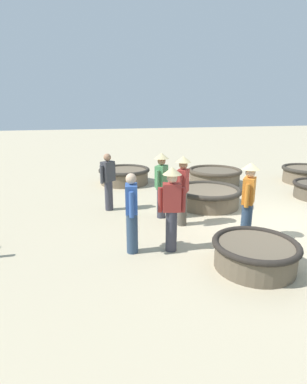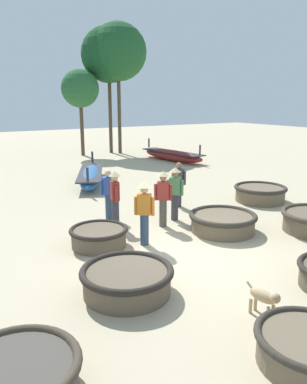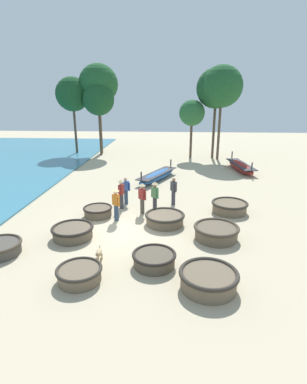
# 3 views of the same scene
# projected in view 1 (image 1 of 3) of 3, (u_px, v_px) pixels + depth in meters

# --- Properties ---
(ground_plane) EXTENTS (80.00, 80.00, 0.00)m
(ground_plane) POSITION_uv_depth(u_px,v_px,m) (272.00, 228.00, 7.03)
(ground_plane) COLOR #BCAD8C
(coracle_beside_post) EXTENTS (1.97, 1.97, 0.59)m
(coracle_beside_post) POSITION_uv_depth(u_px,v_px,m) (214.00, 176.00, 11.10)
(coracle_beside_post) COLOR brown
(coracle_beside_post) RESTS_ON ground
(coracle_nearest) EXTENTS (1.92, 1.92, 0.58)m
(coracle_nearest) POSITION_uv_depth(u_px,v_px,m) (124.00, 175.00, 11.28)
(coracle_nearest) COLOR brown
(coracle_nearest) RESTS_ON ground
(coracle_far_left) EXTENTS (1.50, 1.50, 0.50)m
(coracle_far_left) POSITION_uv_depth(u_px,v_px,m) (255.00, 253.00, 5.21)
(coracle_far_left) COLOR brown
(coracle_far_left) RESTS_ON ground
(coracle_far_right) EXTENTS (1.93, 1.93, 0.54)m
(coracle_far_right) POSITION_uv_depth(u_px,v_px,m) (207.00, 196.00, 8.63)
(coracle_far_right) COLOR brown
(coracle_far_right) RESTS_ON ground
(fisherman_with_hat) EXTENTS (0.42, 0.39, 1.67)m
(fisherman_with_hat) POSITION_uv_depth(u_px,v_px,m) (248.00, 197.00, 6.15)
(fisherman_with_hat) COLOR #2D425B
(fisherman_with_hat) RESTS_ON ground
(fisherman_by_coracle) EXTENTS (0.42, 0.39, 1.67)m
(fisherman_by_coracle) POSITION_uv_depth(u_px,v_px,m) (161.00, 181.00, 7.49)
(fisherman_by_coracle) COLOR #383842
(fisherman_by_coracle) RESTS_ON ground
(fisherman_hauling) EXTENTS (0.37, 0.45, 1.57)m
(fisherman_hauling) POSITION_uv_depth(u_px,v_px,m) (108.00, 181.00, 8.11)
(fisherman_hauling) COLOR #383842
(fisherman_hauling) RESTS_ON ground
(fisherman_standing_right) EXTENTS (0.44, 0.38, 1.67)m
(fisherman_standing_right) POSITION_uv_depth(u_px,v_px,m) (183.00, 186.00, 6.99)
(fisherman_standing_right) COLOR #4C473D
(fisherman_standing_right) RESTS_ON ground
(fisherman_crouching) EXTENTS (0.52, 0.29, 1.57)m
(fisherman_crouching) POSITION_uv_depth(u_px,v_px,m) (132.00, 212.00, 5.63)
(fisherman_crouching) COLOR #2D425B
(fisherman_crouching) RESTS_ON ground
(fisherman_standing_left) EXTENTS (0.36, 0.51, 1.67)m
(fisherman_standing_left) POSITION_uv_depth(u_px,v_px,m) (172.00, 204.00, 5.68)
(fisherman_standing_left) COLOR #383842
(fisherman_standing_left) RESTS_ON ground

